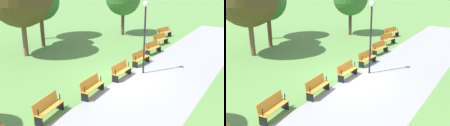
{
  "view_description": "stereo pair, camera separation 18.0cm",
  "coord_description": "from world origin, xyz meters",
  "views": [
    {
      "loc": [
        12.7,
        7.19,
        5.97
      ],
      "look_at": [
        -0.0,
        -0.68,
        0.8
      ],
      "focal_mm": 43.37,
      "sensor_mm": 36.0,
      "label": 1
    },
    {
      "loc": [
        12.6,
        7.34,
        5.97
      ],
      "look_at": [
        -0.0,
        -0.68,
        0.8
      ],
      "focal_mm": 43.37,
      "sensor_mm": 36.0,
      "label": 2
    }
  ],
  "objects": [
    {
      "name": "bench_3",
      "position": [
        -2.74,
        -0.17,
        0.47
      ],
      "size": [
        1.68,
        0.59,
        0.89
      ],
      "rotation": [
        0.0,
        0.0,
        -0.07
      ],
      "color": "orange",
      "rests_on": "ground"
    },
    {
      "name": "bench_4",
      "position": [
        -0.0,
        -0.07,
        0.47
      ],
      "size": [
        1.65,
        0.47,
        0.89
      ],
      "color": "orange",
      "rests_on": "ground"
    },
    {
      "name": "bench_5",
      "position": [
        2.74,
        -0.17,
        0.47
      ],
      "size": [
        1.68,
        0.59,
        0.89
      ],
      "rotation": [
        0.0,
        0.0,
        0.07
      ],
      "color": "orange",
      "rests_on": "ground"
    },
    {
      "name": "ground_plane",
      "position": [
        0.0,
        0.0,
        0.0
      ],
      "size": [
        120.0,
        120.0,
        0.0
      ],
      "primitive_type": "plane",
      "color": "#5B8C47"
    },
    {
      "name": "bench_0",
      "position": [
        -10.82,
        -1.69,
        0.47
      ],
      "size": [
        1.71,
        0.94,
        0.89
      ],
      "rotation": [
        0.0,
        0.0,
        -0.3
      ],
      "color": "orange",
      "rests_on": "ground"
    },
    {
      "name": "bench_2",
      "position": [
        -5.47,
        -0.47,
        0.47
      ],
      "size": [
        1.7,
        0.71,
        0.89
      ],
      "rotation": [
        0.0,
        0.0,
        -0.15
      ],
      "color": "orange",
      "rests_on": "ground"
    },
    {
      "name": "tree_1",
      "position": [
        -2.53,
        -8.85,
        3.63
      ],
      "size": [
        3.03,
        3.03,
        5.17
      ],
      "color": "brown",
      "rests_on": "ground"
    },
    {
      "name": "bench_1",
      "position": [
        -8.17,
        -0.98,
        0.47
      ],
      "size": [
        1.71,
        0.83,
        0.89
      ],
      "rotation": [
        0.0,
        0.0,
        -0.22
      ],
      "color": "orange",
      "rests_on": "ground"
    },
    {
      "name": "lamp_post",
      "position": [
        -1.37,
        0.71,
        2.98
      ],
      "size": [
        0.32,
        0.32,
        4.32
      ],
      "color": "black",
      "rests_on": "ground"
    },
    {
      "name": "bench_6",
      "position": [
        5.47,
        -0.47,
        0.47
      ],
      "size": [
        1.7,
        0.71,
        0.89
      ],
      "rotation": [
        0.0,
        0.0,
        0.15
      ],
      "color": "orange",
      "rests_on": "ground"
    },
    {
      "name": "path_paving",
      "position": [
        0.0,
        2.27,
        0.0
      ],
      "size": [
        36.66,
        4.7,
        0.01
      ],
      "primitive_type": "cube",
      "color": "#939399",
      "rests_on": "ground"
    }
  ]
}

